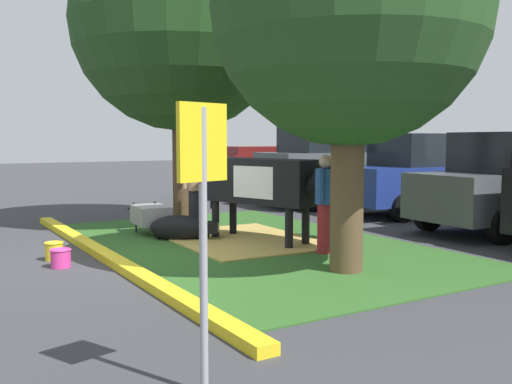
# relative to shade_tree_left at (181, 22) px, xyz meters

# --- Properties ---
(ground_plane) EXTENTS (80.00, 80.00, 0.00)m
(ground_plane) POSITION_rel_shade_tree_left_xyz_m (2.65, -1.73, -4.31)
(ground_plane) COLOR #38383D
(grass_island) EXTENTS (8.23, 4.95, 0.02)m
(grass_island) POSITION_rel_shade_tree_left_xyz_m (2.55, 0.21, -4.30)
(grass_island) COLOR #2D5B23
(grass_island) RESTS_ON ground
(curb_yellow) EXTENTS (9.43, 0.24, 0.12)m
(curb_yellow) POSITION_rel_shade_tree_left_xyz_m (2.55, -2.42, -4.25)
(curb_yellow) COLOR yellow
(curb_yellow) RESTS_ON ground
(hay_bedding) EXTENTS (3.27, 2.49, 0.04)m
(hay_bedding) POSITION_rel_shade_tree_left_xyz_m (2.17, 0.23, -4.29)
(hay_bedding) COLOR tan
(hay_bedding) RESTS_ON ground
(shade_tree_left) EXTENTS (4.55, 4.55, 6.60)m
(shade_tree_left) POSITION_rel_shade_tree_left_xyz_m (0.00, 0.00, 0.00)
(shade_tree_left) COLOR #4C3823
(shade_tree_left) RESTS_ON ground
(shade_tree_right) EXTENTS (3.83, 3.83, 5.59)m
(shade_tree_right) POSITION_rel_shade_tree_left_xyz_m (5.10, 0.25, -0.65)
(shade_tree_right) COLOR brown
(shade_tree_right) RESTS_ON ground
(cow_holstein) EXTENTS (3.04, 1.43, 1.57)m
(cow_holstein) POSITION_rel_shade_tree_left_xyz_m (2.55, 0.46, -3.20)
(cow_holstein) COLOR black
(cow_holstein) RESTS_ON ground
(calf_lying) EXTENTS (1.04, 1.24, 0.48)m
(calf_lying) POSITION_rel_shade_tree_left_xyz_m (1.55, -0.73, -4.07)
(calf_lying) COLOR black
(calf_lying) RESTS_ON ground
(person_handler) EXTENTS (0.34, 0.46, 1.63)m
(person_handler) POSITION_rel_shade_tree_left_xyz_m (3.93, 0.79, -3.44)
(person_handler) COLOR maroon
(person_handler) RESTS_ON ground
(person_visitor_near) EXTENTS (0.34, 0.53, 1.68)m
(person_visitor_near) POSITION_rel_shade_tree_left_xyz_m (0.82, -0.10, -3.41)
(person_visitor_near) COLOR black
(person_visitor_near) RESTS_ON ground
(person_visitor_far) EXTENTS (0.46, 0.34, 1.62)m
(person_visitor_far) POSITION_rel_shade_tree_left_xyz_m (3.27, 1.80, -3.45)
(person_visitor_far) COLOR #9E7F5B
(person_visitor_far) RESTS_ON ground
(wheelbarrow) EXTENTS (1.61, 0.67, 0.63)m
(wheelbarrow) POSITION_rel_shade_tree_left_xyz_m (0.67, -0.97, -3.93)
(wheelbarrow) COLOR gray
(wheelbarrow) RESTS_ON ground
(parking_sign) EXTENTS (0.15, 0.44, 2.13)m
(parking_sign) POSITION_rel_shade_tree_left_xyz_m (7.59, -3.19, -2.81)
(parking_sign) COLOR #99999E
(parking_sign) RESTS_ON ground
(bucket_yellow) EXTENTS (0.29, 0.29, 0.29)m
(bucket_yellow) POSITION_rel_shade_tree_left_xyz_m (2.13, -3.12, -4.16)
(bucket_yellow) COLOR yellow
(bucket_yellow) RESTS_ON ground
(bucket_pink) EXTENTS (0.31, 0.31, 0.27)m
(bucket_pink) POSITION_rel_shade_tree_left_xyz_m (2.70, -3.15, -4.17)
(bucket_pink) COLOR #EA3893
(bucket_pink) RESTS_ON ground
(pickup_truck_maroon) EXTENTS (2.41, 5.49, 2.42)m
(pickup_truck_maroon) POSITION_rel_shade_tree_left_xyz_m (-4.38, 6.07, -3.20)
(pickup_truck_maroon) COLOR maroon
(pickup_truck_maroon) RESTS_ON ground
(suv_black) EXTENTS (2.29, 4.68, 2.52)m
(suv_black) POSITION_rel_shade_tree_left_xyz_m (-1.53, 5.55, -3.04)
(suv_black) COLOR #4C5156
(suv_black) RESTS_ON ground
(sedan_blue) EXTENTS (2.18, 4.48, 2.02)m
(sedan_blue) POSITION_rel_shade_tree_left_xyz_m (1.07, 6.05, -3.33)
(sedan_blue) COLOR navy
(sedan_blue) RESTS_ON ground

